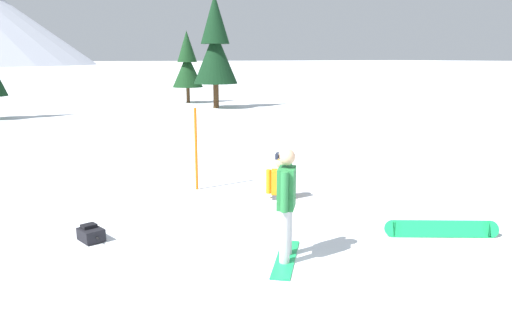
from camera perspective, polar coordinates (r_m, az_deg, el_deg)
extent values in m
plane|color=white|center=(6.42, -3.11, -15.59)|extent=(800.00, 800.00, 0.00)
cube|color=#19B259|center=(7.45, 3.48, -11.46)|extent=(1.13, 1.30, 0.02)
cylinder|color=#B7B7BC|center=(7.15, 3.38, -8.98)|extent=(0.15, 0.15, 0.79)
cylinder|color=#B7B7BC|center=(7.45, 3.66, -8.11)|extent=(0.15, 0.15, 0.79)
cube|color=#237238|center=(7.09, 3.59, -3.28)|extent=(0.44, 0.46, 0.60)
cylinder|color=#237238|center=(6.83, 3.35, -3.76)|extent=(0.11, 0.11, 0.58)
cylinder|color=#237238|center=(7.33, 3.82, -2.68)|extent=(0.11, 0.11, 0.58)
sphere|color=tan|center=(6.98, 3.64, 0.37)|extent=(0.24, 0.24, 0.24)
cube|color=black|center=(6.99, 2.50, 0.49)|extent=(0.14, 0.16, 0.08)
cube|color=#4C4C51|center=(10.48, 2.90, -4.25)|extent=(0.45, 0.43, 0.10)
cylinder|color=#4C4C51|center=(10.95, 2.43, -3.39)|extent=(0.55, 0.75, 0.14)
cylinder|color=#4C4C51|center=(10.95, 3.48, -3.41)|extent=(0.55, 0.75, 0.14)
cube|color=#993FD8|center=(11.35, 2.99, -3.18)|extent=(1.07, 1.43, 0.02)
cube|color=orange|center=(10.39, 2.92, -2.58)|extent=(0.47, 0.42, 0.53)
cylinder|color=orange|center=(10.40, 1.49, -2.53)|extent=(0.11, 0.11, 0.52)
cylinder|color=orange|center=(10.39, 4.36, -2.57)|extent=(0.11, 0.11, 0.52)
sphere|color=tan|center=(10.29, 2.95, -0.29)|extent=(0.24, 0.24, 0.24)
sphere|color=orange|center=(10.28, 2.95, -0.02)|extent=(0.20, 0.20, 0.20)
cube|color=#19B259|center=(8.85, 20.89, -7.54)|extent=(1.48, 0.94, 0.27)
cylinder|color=#19B259|center=(9.16, 25.74, -7.30)|extent=(0.32, 0.26, 0.27)
cylinder|color=#19B259|center=(8.61, 15.72, -7.73)|extent=(0.32, 0.26, 0.27)
cube|color=black|center=(8.97, 22.29, -7.27)|extent=(0.23, 0.20, 0.16)
cube|color=black|center=(8.80, 19.29, -7.39)|extent=(0.23, 0.20, 0.16)
cube|color=black|center=(8.55, -18.74, -8.25)|extent=(0.41, 0.51, 0.22)
cube|color=black|center=(8.58, -18.99, -7.31)|extent=(0.26, 0.24, 0.07)
cylinder|color=black|center=(8.34, -18.10, -8.65)|extent=(0.05, 0.12, 0.02)
cylinder|color=orange|center=(11.06, -7.03, 1.26)|extent=(0.06, 0.06, 1.87)
cylinder|color=#472D19|center=(33.00, -7.95, 7.55)|extent=(0.24, 0.24, 1.03)
cone|color=#143819|center=(32.92, -8.03, 10.35)|extent=(1.99, 1.99, 2.20)
cone|color=#143819|center=(32.92, -8.11, 13.03)|extent=(1.29, 1.29, 2.02)
cylinder|color=#472D19|center=(29.30, -4.70, 7.49)|extent=(0.33, 0.33, 1.45)
cone|color=black|center=(29.22, -4.77, 11.93)|extent=(2.59, 2.59, 3.09)
cone|color=black|center=(29.30, -4.85, 16.16)|extent=(1.68, 1.68, 2.83)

